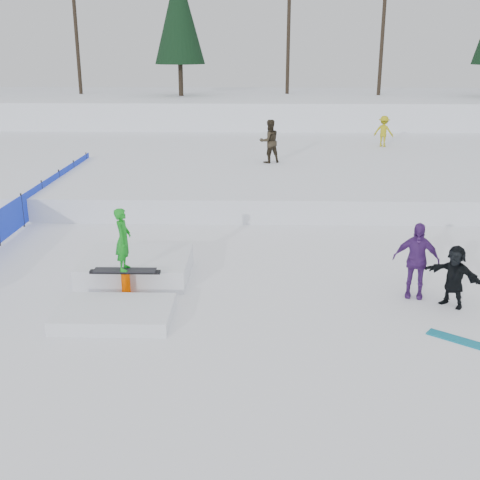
{
  "coord_description": "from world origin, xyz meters",
  "views": [
    {
      "loc": [
        0.84,
        -11.58,
        5.49
      ],
      "look_at": [
        0.5,
        2.0,
        1.1
      ],
      "focal_mm": 45.0,
      "sensor_mm": 36.0,
      "label": 1
    }
  ],
  "objects_px": {
    "safety_fence": "(22,210)",
    "walker_ygreen": "(384,131)",
    "spectator_dark": "(454,276)",
    "jib_rail_feature": "(131,276)",
    "walker_olive": "(269,141)",
    "spectator_purple": "(416,260)"
  },
  "relations": [
    {
      "from": "walker_olive",
      "to": "spectator_purple",
      "type": "distance_m",
      "value": 12.72
    },
    {
      "from": "spectator_purple",
      "to": "spectator_dark",
      "type": "height_order",
      "value": "spectator_purple"
    },
    {
      "from": "walker_olive",
      "to": "jib_rail_feature",
      "type": "xyz_separation_m",
      "value": [
        -3.52,
        -11.99,
        -1.4
      ]
    },
    {
      "from": "spectator_dark",
      "to": "jib_rail_feature",
      "type": "height_order",
      "value": "jib_rail_feature"
    },
    {
      "from": "spectator_dark",
      "to": "jib_rail_feature",
      "type": "bearing_deg",
      "value": -141.94
    },
    {
      "from": "safety_fence",
      "to": "spectator_dark",
      "type": "relative_size",
      "value": 11.47
    },
    {
      "from": "spectator_purple",
      "to": "spectator_dark",
      "type": "bearing_deg",
      "value": -20.25
    },
    {
      "from": "walker_olive",
      "to": "walker_ygreen",
      "type": "height_order",
      "value": "walker_olive"
    },
    {
      "from": "safety_fence",
      "to": "spectator_dark",
      "type": "bearing_deg",
      "value": -26.35
    },
    {
      "from": "walker_ygreen",
      "to": "walker_olive",
      "type": "bearing_deg",
      "value": 64.86
    },
    {
      "from": "safety_fence",
      "to": "spectator_purple",
      "type": "bearing_deg",
      "value": -25.76
    },
    {
      "from": "walker_olive",
      "to": "safety_fence",
      "type": "bearing_deg",
      "value": 18.58
    },
    {
      "from": "walker_ygreen",
      "to": "safety_fence",
      "type": "bearing_deg",
      "value": 66.87
    },
    {
      "from": "walker_ygreen",
      "to": "spectator_purple",
      "type": "xyz_separation_m",
      "value": [
        -2.61,
        -16.76,
        -0.66
      ]
    },
    {
      "from": "jib_rail_feature",
      "to": "walker_olive",
      "type": "bearing_deg",
      "value": 73.66
    },
    {
      "from": "walker_ygreen",
      "to": "spectator_dark",
      "type": "xyz_separation_m",
      "value": [
        -1.88,
        -17.26,
        -0.84
      ]
    },
    {
      "from": "safety_fence",
      "to": "walker_ygreen",
      "type": "relative_size",
      "value": 10.8
    },
    {
      "from": "spectator_dark",
      "to": "jib_rail_feature",
      "type": "xyz_separation_m",
      "value": [
        -7.3,
        0.83,
        -0.39
      ]
    },
    {
      "from": "safety_fence",
      "to": "walker_ygreen",
      "type": "height_order",
      "value": "walker_ygreen"
    },
    {
      "from": "spectator_dark",
      "to": "walker_ygreen",
      "type": "bearing_deg",
      "value": 128.32
    },
    {
      "from": "spectator_dark",
      "to": "jib_rail_feature",
      "type": "relative_size",
      "value": 0.32
    },
    {
      "from": "walker_ygreen",
      "to": "spectator_dark",
      "type": "height_order",
      "value": "walker_ygreen"
    }
  ]
}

